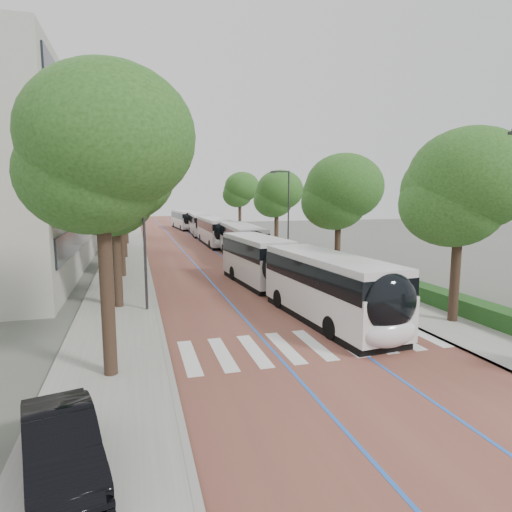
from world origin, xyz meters
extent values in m
plane|color=#51544C|center=(0.00, 0.00, 0.00)|extent=(160.00, 160.00, 0.00)
cube|color=brown|center=(0.00, 40.00, 0.01)|extent=(11.00, 140.00, 0.02)
cube|color=gray|center=(-7.50, 40.00, 0.06)|extent=(4.00, 140.00, 0.12)
cube|color=gray|center=(7.50, 40.00, 0.06)|extent=(4.00, 140.00, 0.12)
cube|color=gray|center=(-5.60, 40.00, 0.06)|extent=(0.20, 140.00, 0.14)
cube|color=gray|center=(5.60, 40.00, 0.06)|extent=(0.20, 140.00, 0.14)
cube|color=silver|center=(-4.80, 1.00, 0.03)|extent=(0.55, 3.60, 0.01)
cube|color=silver|center=(-3.55, 1.00, 0.03)|extent=(0.55, 3.60, 0.01)
cube|color=silver|center=(-2.30, 1.00, 0.03)|extent=(0.55, 3.60, 0.01)
cube|color=silver|center=(-1.05, 1.00, 0.03)|extent=(0.55, 3.60, 0.01)
cube|color=silver|center=(0.20, 1.00, 0.03)|extent=(0.55, 3.60, 0.01)
cube|color=silver|center=(1.45, 1.00, 0.03)|extent=(0.55, 3.60, 0.01)
cube|color=silver|center=(2.70, 1.00, 0.03)|extent=(0.55, 3.60, 0.01)
cube|color=silver|center=(3.95, 1.00, 0.03)|extent=(0.55, 3.60, 0.01)
cube|color=silver|center=(5.20, 1.00, 0.03)|extent=(0.55, 3.60, 0.01)
cube|color=blue|center=(-1.60, 40.00, 0.02)|extent=(0.12, 126.00, 0.01)
cube|color=blue|center=(1.60, 40.00, 0.02)|extent=(0.12, 126.00, 0.01)
cube|color=black|center=(-10.45, 28.00, 3.00)|extent=(0.12, 38.00, 1.60)
cube|color=black|center=(-10.45, 28.00, 6.20)|extent=(0.12, 38.00, 1.60)
cube|color=black|center=(-10.45, 28.00, 9.40)|extent=(0.12, 38.00, 1.60)
cube|color=black|center=(-10.45, 28.00, 12.40)|extent=(0.12, 38.00, 1.60)
cube|color=#1B4317|center=(9.10, 0.00, 0.52)|extent=(1.20, 14.00, 0.80)
cylinder|color=#302F32|center=(6.80, 22.00, 4.12)|extent=(0.14, 0.14, 8.00)
cube|color=#302F32|center=(6.00, 22.00, 8.02)|extent=(1.70, 0.12, 0.12)
cube|color=#302F32|center=(5.30, 22.00, 7.94)|extent=(0.50, 0.20, 0.10)
cylinder|color=#302F32|center=(-6.10, 8.00, 4.12)|extent=(0.14, 0.14, 8.00)
cylinder|color=black|center=(-7.50, 0.00, 2.53)|extent=(0.44, 0.44, 5.06)
ellipsoid|color=#204415|center=(-7.50, 0.00, 7.13)|extent=(5.25, 5.25, 4.46)
cylinder|color=black|center=(-7.50, 9.00, 2.24)|extent=(0.44, 0.44, 4.49)
ellipsoid|color=#204415|center=(-7.50, 9.00, 6.32)|extent=(5.52, 5.52, 4.69)
cylinder|color=black|center=(-7.50, 18.00, 2.22)|extent=(0.44, 0.44, 4.43)
ellipsoid|color=#204415|center=(-7.50, 18.00, 6.25)|extent=(6.17, 6.17, 5.25)
cylinder|color=black|center=(-7.50, 28.00, 2.16)|extent=(0.44, 0.44, 4.32)
ellipsoid|color=#204415|center=(-7.50, 28.00, 6.09)|extent=(5.17, 5.17, 4.39)
cylinder|color=black|center=(-7.50, 40.00, 2.55)|extent=(0.44, 0.44, 5.10)
ellipsoid|color=#204415|center=(-7.50, 40.00, 7.19)|extent=(5.45, 5.45, 4.63)
cylinder|color=black|center=(-7.50, 55.00, 2.21)|extent=(0.44, 0.44, 4.42)
ellipsoid|color=#204415|center=(-7.50, 55.00, 6.23)|extent=(5.24, 5.24, 4.45)
cylinder|color=black|center=(7.70, 2.00, 2.16)|extent=(0.44, 0.44, 4.32)
ellipsoid|color=#204415|center=(7.70, 2.00, 6.08)|extent=(5.47, 5.47, 4.65)
cylinder|color=black|center=(7.70, 14.00, 2.12)|extent=(0.44, 0.44, 4.24)
ellipsoid|color=#204415|center=(7.70, 14.00, 5.97)|extent=(5.59, 5.59, 4.75)
cylinder|color=black|center=(7.70, 28.00, 2.09)|extent=(0.44, 0.44, 4.18)
ellipsoid|color=#204415|center=(7.70, 28.00, 5.89)|extent=(4.83, 4.83, 4.11)
cylinder|color=black|center=(7.70, 44.00, 2.31)|extent=(0.44, 0.44, 4.61)
ellipsoid|color=#204415|center=(7.70, 44.00, 6.50)|extent=(4.83, 4.83, 4.11)
cylinder|color=black|center=(1.68, 8.91, 1.77)|extent=(2.37, 1.09, 2.30)
cube|color=silver|center=(2.10, 3.80, 1.26)|extent=(3.26, 9.53, 1.82)
cube|color=black|center=(2.10, 3.80, 2.40)|extent=(3.29, 9.35, 0.97)
cube|color=silver|center=(2.10, 3.80, 3.04)|extent=(3.20, 9.34, 0.31)
cube|color=black|center=(2.10, 3.80, 0.17)|extent=(3.18, 9.16, 0.35)
cube|color=silver|center=(1.32, 13.21, 1.26)|extent=(3.13, 7.92, 1.82)
cube|color=black|center=(1.32, 13.21, 2.40)|extent=(3.16, 7.77, 0.97)
cube|color=silver|center=(1.32, 13.21, 3.04)|extent=(3.07, 7.76, 0.31)
cube|color=black|center=(1.32, 13.21, 0.17)|extent=(3.05, 7.61, 0.35)
ellipsoid|color=black|center=(2.47, -0.72, 2.00)|extent=(2.43, 1.29, 2.28)
ellipsoid|color=silver|center=(2.48, -0.77, 0.86)|extent=(2.42, 1.19, 1.14)
cylinder|color=black|center=(1.16, 1.43, 0.50)|extent=(0.38, 1.02, 1.00)
cylinder|color=black|center=(3.41, 1.62, 0.50)|extent=(0.38, 1.02, 1.00)
cylinder|color=black|center=(0.06, 14.78, 0.50)|extent=(0.38, 1.02, 1.00)
cylinder|color=black|center=(2.31, 14.97, 0.50)|extent=(0.38, 1.02, 1.00)
cylinder|color=black|center=(0.72, 6.77, 0.50)|extent=(0.38, 1.02, 1.00)
cylinder|color=black|center=(2.97, 6.96, 0.50)|extent=(0.38, 1.02, 1.00)
cube|color=silver|center=(3.04, 24.39, 1.26)|extent=(3.21, 12.13, 1.82)
cube|color=black|center=(3.04, 24.39, 2.40)|extent=(3.24, 11.89, 0.97)
cube|color=silver|center=(3.04, 24.39, 3.04)|extent=(3.15, 11.89, 0.31)
cube|color=black|center=(3.04, 24.39, 0.17)|extent=(3.14, 11.65, 0.35)
ellipsoid|color=black|center=(2.69, 18.55, 2.00)|extent=(2.41, 1.24, 2.28)
ellipsoid|color=silver|center=(2.69, 18.50, 0.86)|extent=(2.41, 1.14, 1.14)
cylinder|color=black|center=(1.70, 20.87, 0.50)|extent=(0.36, 1.02, 1.00)
cylinder|color=black|center=(3.95, 20.73, 0.50)|extent=(0.36, 1.02, 1.00)
cylinder|color=black|center=(2.14, 28.25, 0.50)|extent=(0.36, 1.02, 1.00)
cylinder|color=black|center=(4.40, 28.12, 0.50)|extent=(0.36, 1.02, 1.00)
cube|color=silver|center=(2.72, 36.59, 1.26)|extent=(2.56, 12.01, 1.82)
cube|color=black|center=(2.72, 36.59, 2.40)|extent=(2.60, 11.77, 0.97)
cube|color=silver|center=(2.72, 36.59, 3.04)|extent=(2.51, 11.77, 0.31)
cube|color=black|center=(2.72, 36.59, 0.17)|extent=(2.51, 11.53, 0.35)
ellipsoid|color=black|center=(2.69, 30.74, 2.00)|extent=(2.36, 1.11, 2.28)
ellipsoid|color=silver|center=(2.69, 30.69, 0.86)|extent=(2.36, 1.01, 1.14)
cylinder|color=black|center=(1.57, 32.99, 0.50)|extent=(0.31, 1.00, 1.00)
cylinder|color=black|center=(3.83, 32.98, 0.50)|extent=(0.31, 1.00, 1.00)
cylinder|color=black|center=(1.61, 40.39, 0.50)|extent=(0.31, 1.00, 1.00)
cylinder|color=black|center=(3.87, 40.38, 0.50)|extent=(0.31, 1.00, 1.00)
cube|color=silver|center=(2.89, 49.92, 1.26)|extent=(3.12, 12.11, 1.82)
cube|color=black|center=(2.89, 49.92, 2.40)|extent=(3.15, 11.88, 0.97)
cube|color=silver|center=(2.89, 49.92, 3.04)|extent=(3.06, 11.87, 0.31)
cube|color=black|center=(2.89, 49.92, 0.17)|extent=(3.05, 11.63, 0.35)
ellipsoid|color=black|center=(2.58, 44.08, 2.00)|extent=(2.40, 1.22, 2.28)
ellipsoid|color=silver|center=(2.58, 44.03, 0.86)|extent=(2.40, 1.12, 1.14)
cylinder|color=black|center=(1.57, 46.39, 0.50)|extent=(0.35, 1.01, 1.00)
cylinder|color=black|center=(3.83, 46.27, 0.50)|extent=(0.35, 1.01, 1.00)
cylinder|color=black|center=(1.96, 53.78, 0.50)|extent=(0.35, 1.01, 1.00)
cylinder|color=black|center=(4.21, 53.66, 0.50)|extent=(0.35, 1.01, 1.00)
cube|color=silver|center=(1.91, 62.11, 1.26)|extent=(3.30, 12.14, 1.82)
cube|color=black|center=(1.91, 62.11, 2.40)|extent=(3.33, 11.90, 0.97)
cube|color=silver|center=(1.91, 62.11, 3.04)|extent=(3.24, 11.90, 0.31)
cube|color=black|center=(1.91, 62.11, 0.17)|extent=(3.22, 11.66, 0.35)
ellipsoid|color=black|center=(2.30, 56.27, 2.00)|extent=(2.42, 1.26, 2.28)
ellipsoid|color=silver|center=(2.30, 56.22, 0.86)|extent=(2.41, 1.16, 1.14)
cylinder|color=black|center=(1.02, 58.44, 0.50)|extent=(0.37, 1.02, 1.00)
cylinder|color=black|center=(3.28, 58.59, 0.50)|extent=(0.37, 1.02, 1.00)
cylinder|color=black|center=(0.52, 65.82, 0.50)|extent=(0.37, 1.02, 1.00)
cylinder|color=black|center=(2.78, 65.98, 0.50)|extent=(0.37, 1.02, 1.00)
imported|color=black|center=(-8.23, -5.13, 0.79)|extent=(2.33, 4.29, 1.34)
camera|label=1|loc=(-6.58, -14.24, 5.98)|focal=30.00mm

